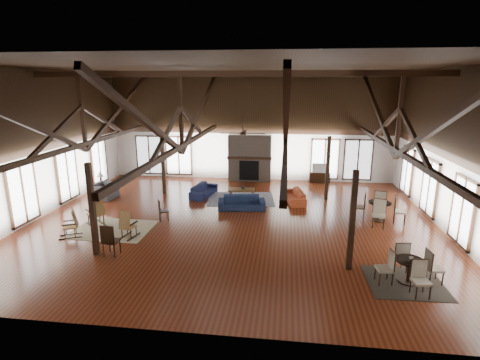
# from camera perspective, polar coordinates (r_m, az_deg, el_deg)

# --- Properties ---
(floor) EXTENTS (16.00, 16.00, 0.00)m
(floor) POSITION_cam_1_polar(r_m,az_deg,el_deg) (15.19, -1.04, -6.35)
(floor) COLOR #642D15
(floor) RESTS_ON ground
(ceiling) EXTENTS (16.00, 14.00, 0.02)m
(ceiling) POSITION_cam_1_polar(r_m,az_deg,el_deg) (14.20, -1.15, 16.90)
(ceiling) COLOR black
(ceiling) RESTS_ON wall_back
(wall_back) EXTENTS (16.00, 0.02, 6.00)m
(wall_back) POSITION_cam_1_polar(r_m,az_deg,el_deg) (21.28, 1.60, 8.02)
(wall_back) COLOR white
(wall_back) RESTS_ON floor
(wall_front) EXTENTS (16.00, 0.02, 6.00)m
(wall_front) POSITION_cam_1_polar(r_m,az_deg,el_deg) (7.72, -8.49, -3.87)
(wall_front) COLOR white
(wall_front) RESTS_ON floor
(wall_left) EXTENTS (0.02, 14.00, 6.00)m
(wall_left) POSITION_cam_1_polar(r_m,az_deg,el_deg) (17.42, -28.23, 4.85)
(wall_left) COLOR white
(wall_left) RESTS_ON floor
(wall_right) EXTENTS (0.02, 14.00, 6.00)m
(wall_right) POSITION_cam_1_polar(r_m,az_deg,el_deg) (15.45, 29.80, 3.63)
(wall_right) COLOR white
(wall_right) RESTS_ON floor
(roof_truss) EXTENTS (15.60, 14.07, 3.14)m
(roof_truss) POSITION_cam_1_polar(r_m,az_deg,el_deg) (14.26, -1.11, 8.96)
(roof_truss) COLOR black
(roof_truss) RESTS_ON wall_back
(post_grid) EXTENTS (8.16, 7.16, 3.05)m
(post_grid) POSITION_cam_1_polar(r_m,az_deg,el_deg) (14.71, -1.06, -0.79)
(post_grid) COLOR black
(post_grid) RESTS_ON floor
(fireplace) EXTENTS (2.50, 0.69, 2.60)m
(fireplace) POSITION_cam_1_polar(r_m,az_deg,el_deg) (21.22, 1.49, 3.33)
(fireplace) COLOR #76695A
(fireplace) RESTS_ON floor
(ceiling_fan) EXTENTS (1.60, 1.60, 0.75)m
(ceiling_fan) POSITION_cam_1_polar(r_m,az_deg,el_deg) (13.24, 0.43, 7.25)
(ceiling_fan) COLOR black
(ceiling_fan) RESTS_ON roof_truss
(sofa_navy_front) EXTENTS (2.15, 1.07, 0.60)m
(sofa_navy_front) POSITION_cam_1_polar(r_m,az_deg,el_deg) (16.54, 0.25, -3.47)
(sofa_navy_front) COLOR #182442
(sofa_navy_front) RESTS_ON floor
(sofa_navy_left) EXTENTS (2.05, 1.09, 0.57)m
(sofa_navy_left) POSITION_cam_1_polar(r_m,az_deg,el_deg) (18.58, -5.55, -1.55)
(sofa_navy_left) COLOR #181D42
(sofa_navy_left) RESTS_ON floor
(sofa_orange) EXTENTS (2.00, 1.11, 0.55)m
(sofa_orange) POSITION_cam_1_polar(r_m,az_deg,el_deg) (17.76, 8.28, -2.43)
(sofa_orange) COLOR #AD4321
(sofa_orange) RESTS_ON floor
(coffee_table) EXTENTS (1.27, 0.67, 0.48)m
(coffee_table) POSITION_cam_1_polar(r_m,az_deg,el_deg) (17.99, 0.26, -1.56)
(coffee_table) COLOR brown
(coffee_table) RESTS_ON floor
(vase) EXTENTS (0.24, 0.24, 0.20)m
(vase) POSITION_cam_1_polar(r_m,az_deg,el_deg) (17.95, 0.50, -1.07)
(vase) COLOR #B2B2B2
(vase) RESTS_ON coffee_table
(armchair) EXTENTS (1.22, 1.09, 0.74)m
(armchair) POSITION_cam_1_polar(r_m,az_deg,el_deg) (19.18, -19.99, -1.61)
(armchair) COLOR #363639
(armchair) RESTS_ON floor
(side_table_lamp) EXTENTS (0.47, 0.47, 1.21)m
(side_table_lamp) POSITION_cam_1_polar(r_m,az_deg,el_deg) (19.87, -20.39, -0.84)
(side_table_lamp) COLOR black
(side_table_lamp) RESTS_ON floor
(rocking_chair_a) EXTENTS (1.03, 1.00, 1.21)m
(rocking_chair_a) POSITION_cam_1_polar(r_m,az_deg,el_deg) (15.57, -21.04, -4.60)
(rocking_chair_a) COLOR olive
(rocking_chair_a) RESTS_ON floor
(rocking_chair_b) EXTENTS (0.56, 0.85, 1.01)m
(rocking_chair_b) POSITION_cam_1_polar(r_m,az_deg,el_deg) (14.07, -16.84, -6.65)
(rocking_chair_b) COLOR olive
(rocking_chair_b) RESTS_ON floor
(rocking_chair_c) EXTENTS (0.88, 0.70, 1.00)m
(rocking_chair_c) POSITION_cam_1_polar(r_m,az_deg,el_deg) (14.90, -24.17, -6.18)
(rocking_chair_c) COLOR olive
(rocking_chair_c) RESTS_ON floor
(side_chair_a) EXTENTS (0.51, 0.51, 0.90)m
(side_chair_a) POSITION_cam_1_polar(r_m,az_deg,el_deg) (15.43, -11.90, -4.27)
(side_chair_a) COLOR black
(side_chair_a) RESTS_ON floor
(side_chair_b) EXTENTS (0.49, 0.49, 1.09)m
(side_chair_b) POSITION_cam_1_polar(r_m,az_deg,el_deg) (12.73, -19.30, -8.37)
(side_chair_b) COLOR black
(side_chair_b) RESTS_ON floor
(cafe_table_near) EXTENTS (1.87, 1.87, 0.96)m
(cafe_table_near) POSITION_cam_1_polar(r_m,az_deg,el_deg) (11.63, 24.41, -11.98)
(cafe_table_near) COLOR black
(cafe_table_near) RESTS_ON floor
(cafe_table_far) EXTENTS (2.10, 2.10, 1.07)m
(cafe_table_far) POSITION_cam_1_polar(r_m,az_deg,el_deg) (16.15, 20.48, -3.99)
(cafe_table_far) COLOR black
(cafe_table_far) RESTS_ON floor
(cup_near) EXTENTS (0.12, 0.12, 0.09)m
(cup_near) POSITION_cam_1_polar(r_m,az_deg,el_deg) (11.56, 24.63, -10.74)
(cup_near) COLOR #B2B2B2
(cup_near) RESTS_ON cafe_table_near
(cup_far) EXTENTS (0.14, 0.14, 0.11)m
(cup_far) POSITION_cam_1_polar(r_m,az_deg,el_deg) (16.13, 20.17, -2.90)
(cup_far) COLOR #B2B2B2
(cup_far) RESTS_ON cafe_table_far
(tv_console) EXTENTS (1.12, 0.42, 0.56)m
(tv_console) POSITION_cam_1_polar(r_m,az_deg,el_deg) (21.51, 12.00, 0.41)
(tv_console) COLOR black
(tv_console) RESTS_ON floor
(television) EXTENTS (0.93, 0.15, 0.53)m
(television) POSITION_cam_1_polar(r_m,az_deg,el_deg) (21.38, 12.17, 1.83)
(television) COLOR #B2B2B2
(television) RESTS_ON tv_console
(rug_tan) EXTENTS (2.91, 2.30, 0.01)m
(rug_tan) POSITION_cam_1_polar(r_m,az_deg,el_deg) (15.20, -18.80, -7.12)
(rug_tan) COLOR tan
(rug_tan) RESTS_ON floor
(rug_navy) EXTENTS (3.37, 2.68, 0.01)m
(rug_navy) POSITION_cam_1_polar(r_m,az_deg,el_deg) (18.04, 0.13, -2.91)
(rug_navy) COLOR #192046
(rug_navy) RESTS_ON floor
(rug_dark) EXTENTS (2.11, 1.93, 0.01)m
(rug_dark) POSITION_cam_1_polar(r_m,az_deg,el_deg) (11.80, 23.80, -14.08)
(rug_dark) COLOR black
(rug_dark) RESTS_ON floor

